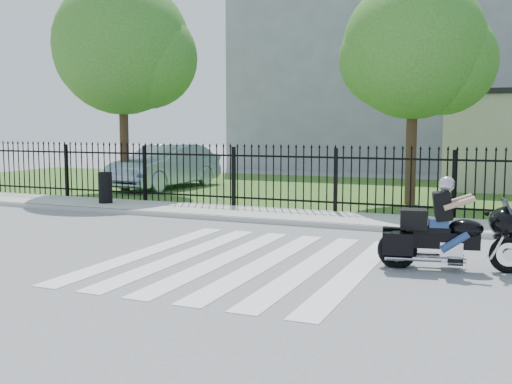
% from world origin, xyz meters
% --- Properties ---
extents(ground, '(120.00, 120.00, 0.00)m').
position_xyz_m(ground, '(0.00, 0.00, 0.00)').
color(ground, slate).
rests_on(ground, ground).
extents(crosswalk, '(5.00, 5.50, 0.01)m').
position_xyz_m(crosswalk, '(0.00, 0.00, 0.01)').
color(crosswalk, silver).
rests_on(crosswalk, ground).
extents(sidewalk, '(40.00, 2.00, 0.12)m').
position_xyz_m(sidewalk, '(0.00, 5.00, 0.06)').
color(sidewalk, '#ADAAA3').
rests_on(sidewalk, ground).
extents(curb, '(40.00, 0.12, 0.12)m').
position_xyz_m(curb, '(0.00, 4.00, 0.06)').
color(curb, '#ADAAA3').
rests_on(curb, ground).
extents(grass_strip, '(40.00, 12.00, 0.02)m').
position_xyz_m(grass_strip, '(0.00, 12.00, 0.01)').
color(grass_strip, '#355D20').
rests_on(grass_strip, ground).
extents(iron_fence, '(26.00, 0.04, 1.80)m').
position_xyz_m(iron_fence, '(0.00, 6.00, 0.90)').
color(iron_fence, black).
rests_on(iron_fence, ground).
extents(tree_left, '(4.80, 4.80, 7.58)m').
position_xyz_m(tree_left, '(-8.50, 8.50, 5.17)').
color(tree_left, '#382316').
rests_on(tree_left, ground).
extents(tree_mid, '(4.20, 4.20, 6.78)m').
position_xyz_m(tree_mid, '(1.50, 9.00, 4.67)').
color(tree_mid, '#382316').
rests_on(tree_mid, ground).
extents(building_tall, '(15.00, 10.00, 12.00)m').
position_xyz_m(building_tall, '(-3.00, 26.00, 6.00)').
color(building_tall, '#909398').
rests_on(building_tall, ground).
extents(motorcycle_rider, '(2.39, 1.06, 1.59)m').
position_xyz_m(motorcycle_rider, '(3.36, 0.77, 0.65)').
color(motorcycle_rider, black).
rests_on(motorcycle_rider, ground).
extents(parked_car, '(2.31, 5.26, 1.68)m').
position_xyz_m(parked_car, '(-7.87, 10.25, 0.86)').
color(parked_car, '#A1B4CA').
rests_on(parked_car, grass_strip).
extents(litter_bin, '(0.43, 0.43, 0.91)m').
position_xyz_m(litter_bin, '(-6.73, 5.00, 0.58)').
color(litter_bin, black).
rests_on(litter_bin, sidewalk).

